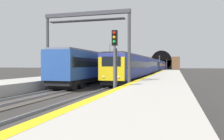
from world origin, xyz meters
name	(u,v)px	position (x,y,z in m)	size (l,w,h in m)	color
ground_plane	(87,100)	(0.00, 0.00, 0.00)	(320.00, 320.00, 0.00)	#302D2B
platform_right	(152,96)	(0.00, -4.42, 0.47)	(112.00, 4.68, 0.94)	#ADA89E
platform_right_edge_strip	(120,88)	(0.00, -2.33, 0.94)	(112.00, 0.50, 0.01)	yellow
track_main_line	(87,100)	(0.00, 0.00, 0.04)	(160.00, 2.73, 0.21)	#383533
track_adjacent_line	(32,97)	(0.00, 4.40, 0.04)	(160.00, 3.16, 0.21)	#423D38
train_main_approaching	(152,66)	(44.04, 0.00, 2.15)	(75.09, 3.17, 3.79)	navy
train_adjacent_platform	(113,66)	(22.34, 4.40, 2.30)	(38.42, 3.10, 4.93)	#264C99
railway_signal_near	(115,58)	(0.63, -1.80, 2.95)	(0.39, 0.38, 4.84)	#4C4C54
railway_signal_mid	(160,63)	(43.79, -1.80, 2.90)	(0.39, 0.38, 4.92)	#4C4C54
railway_signal_far	(167,64)	(87.99, -1.80, 3.02)	(0.39, 0.38, 4.96)	#4C4C54
overhead_signal_gantry	(86,32)	(5.19, 2.20, 5.53)	(0.70, 8.44, 7.38)	#3F3F47
tunnel_portal	(161,63)	(115.84, 2.20, 3.54)	(3.08, 19.92, 11.16)	brown
catenary_mast_near	(110,58)	(44.71, 11.53, 4.27)	(0.22, 2.36, 8.29)	#595B60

